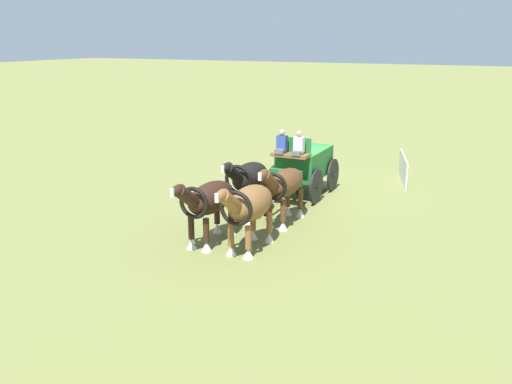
{
  "coord_description": "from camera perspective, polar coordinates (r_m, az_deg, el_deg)",
  "views": [
    {
      "loc": [
        19.38,
        7.39,
        5.95
      ],
      "look_at": [
        4.34,
        0.03,
        1.2
      ],
      "focal_mm": 38.38,
      "sensor_mm": 36.0,
      "label": 1
    }
  ],
  "objects": [
    {
      "name": "draft_horse_rear_off",
      "position": [
        18.3,
        -0.8,
        1.33
      ],
      "size": [
        2.97,
        0.99,
        2.24
      ],
      "color": "black",
      "rests_on": "ground"
    },
    {
      "name": "draft_horse_lead_off",
      "position": [
        16.1,
        -4.94,
        -0.88
      ],
      "size": [
        3.21,
        0.94,
        2.2
      ],
      "color": "#331E14",
      "rests_on": "ground"
    },
    {
      "name": "show_wagon",
      "position": [
        21.12,
        4.93,
        2.9
      ],
      "size": [
        5.48,
        1.89,
        2.77
      ],
      "color": "#236B2D",
      "rests_on": "ground"
    },
    {
      "name": "ground_plane",
      "position": [
        21.58,
        5.0,
        -0.23
      ],
      "size": [
        220.0,
        220.0,
        0.0
      ],
      "primitive_type": "plane",
      "color": "olive"
    },
    {
      "name": "draft_horse_lead_near",
      "position": [
        15.51,
        -0.77,
        -1.44
      ],
      "size": [
        3.08,
        1.01,
        2.21
      ],
      "color": "brown",
      "rests_on": "ground"
    },
    {
      "name": "sponsor_banner",
      "position": [
        24.18,
        15.09,
        2.38
      ],
      "size": [
        3.09,
        0.96,
        1.1
      ],
      "primitive_type": "cube",
      "rotation": [
        0.0,
        0.0,
        0.29
      ],
      "color": "silver",
      "rests_on": "ground"
    },
    {
      "name": "draft_horse_rear_near",
      "position": [
        17.77,
        2.93,
        0.72
      ],
      "size": [
        3.22,
        0.89,
        2.18
      ],
      "color": "brown",
      "rests_on": "ground"
    }
  ]
}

